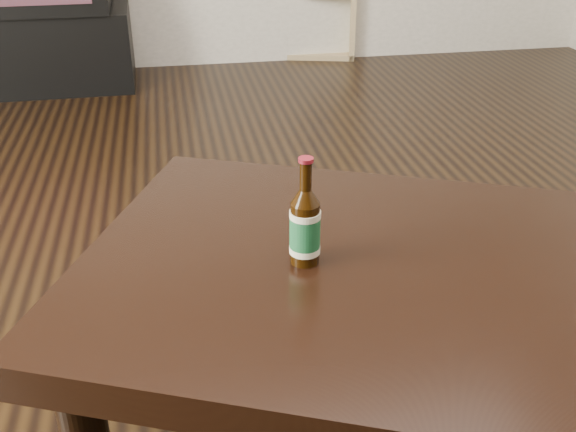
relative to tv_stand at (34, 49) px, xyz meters
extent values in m
cube|color=black|center=(0.94, -2.70, -0.22)|extent=(5.00, 6.00, 0.01)
cube|color=black|center=(0.00, 0.00, 0.00)|extent=(1.07, 0.55, 0.42)
cube|color=tan|center=(1.55, 0.46, -0.20)|extent=(0.86, 0.55, 0.03)
cube|color=black|center=(1.18, -2.99, 0.25)|extent=(1.53, 1.23, 0.07)
cylinder|color=black|center=(0.77, -2.49, 0.00)|extent=(0.10, 0.10, 0.43)
cylinder|color=black|center=(0.93, -2.90, 0.35)|extent=(0.05, 0.05, 0.12)
cylinder|color=#164F29|center=(0.93, -2.90, 0.35)|extent=(0.06, 0.06, 0.07)
cylinder|color=beige|center=(0.93, -2.90, 0.38)|extent=(0.06, 0.06, 0.01)
cylinder|color=beige|center=(0.93, -2.90, 0.31)|extent=(0.06, 0.06, 0.01)
cone|color=black|center=(0.93, -2.90, 0.42)|extent=(0.05, 0.05, 0.03)
cylinder|color=black|center=(0.93, -2.90, 0.45)|extent=(0.02, 0.02, 0.05)
cylinder|color=maroon|center=(0.93, -2.90, 0.48)|extent=(0.03, 0.03, 0.01)
camera|label=1|loc=(0.72, -3.90, 0.92)|focal=42.00mm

